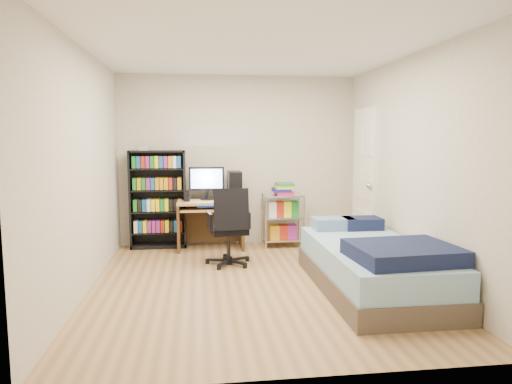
{
  "coord_description": "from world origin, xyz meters",
  "views": [
    {
      "loc": [
        -0.6,
        -4.79,
        1.58
      ],
      "look_at": [
        0.06,
        0.4,
        0.96
      ],
      "focal_mm": 32.0,
      "sensor_mm": 36.0,
      "label": 1
    }
  ],
  "objects": [
    {
      "name": "room",
      "position": [
        0.0,
        0.0,
        1.25
      ],
      "size": [
        3.58,
        4.08,
        2.58
      ],
      "color": "#AA8255",
      "rests_on": "ground"
    },
    {
      "name": "media_shelf",
      "position": [
        -1.18,
        1.84,
        0.72
      ],
      "size": [
        0.79,
        0.26,
        1.47
      ],
      "color": "black",
      "rests_on": "room"
    },
    {
      "name": "computer_desk",
      "position": [
        -0.34,
        1.71,
        0.63
      ],
      "size": [
        0.93,
        0.54,
        1.17
      ],
      "color": "tan",
      "rests_on": "room"
    },
    {
      "name": "office_chair",
      "position": [
        -0.23,
        0.77,
        0.31
      ],
      "size": [
        0.65,
        0.65,
        0.98
      ],
      "rotation": [
        0.0,
        0.0,
        0.12
      ],
      "color": "black",
      "rests_on": "room"
    },
    {
      "name": "wire_cart",
      "position": [
        0.63,
        1.7,
        0.61
      ],
      "size": [
        0.59,
        0.43,
        0.94
      ],
      "rotation": [
        0.0,
        0.0,
        -0.01
      ],
      "color": "silver",
      "rests_on": "room"
    },
    {
      "name": "bed",
      "position": [
        1.19,
        -0.36,
        0.27
      ],
      "size": [
        1.08,
        2.16,
        0.62
      ],
      "color": "brown",
      "rests_on": "room"
    },
    {
      "name": "door",
      "position": [
        1.72,
        1.35,
        1.0
      ],
      "size": [
        0.12,
        0.8,
        2.0
      ],
      "color": "white",
      "rests_on": "room"
    }
  ]
}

